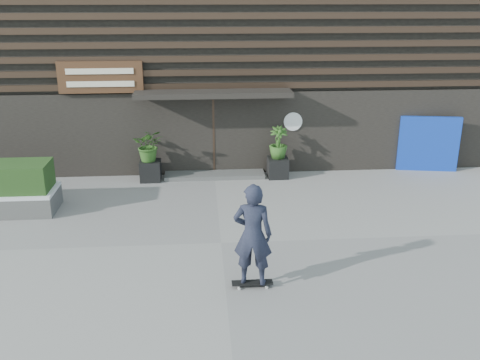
{
  "coord_description": "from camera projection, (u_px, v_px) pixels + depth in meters",
  "views": [
    {
      "loc": [
        -0.4,
        -10.81,
        5.26
      ],
      "look_at": [
        0.5,
        1.07,
        1.1
      ],
      "focal_mm": 40.1,
      "sensor_mm": 36.0,
      "label": 1
    }
  ],
  "objects": [
    {
      "name": "ground",
      "position": [
        221.0,
        243.0,
        11.94
      ],
      "size": [
        80.0,
        80.0,
        0.0
      ],
      "primitive_type": "plane",
      "color": "gray",
      "rests_on": "ground"
    },
    {
      "name": "entrance_step",
      "position": [
        215.0,
        175.0,
        16.25
      ],
      "size": [
        3.0,
        0.8,
        0.12
      ],
      "primitive_type": "cube",
      "color": "#484846",
      "rests_on": "ground"
    },
    {
      "name": "planter_pot_left",
      "position": [
        151.0,
        171.0,
        15.85
      ],
      "size": [
        0.6,
        0.6,
        0.6
      ],
      "primitive_type": "cube",
      "color": "black",
      "rests_on": "ground"
    },
    {
      "name": "bamboo_left",
      "position": [
        149.0,
        145.0,
        15.59
      ],
      "size": [
        0.86,
        0.75,
        0.96
      ],
      "primitive_type": "imported",
      "color": "#2D591E",
      "rests_on": "planter_pot_left"
    },
    {
      "name": "planter_pot_right",
      "position": [
        278.0,
        168.0,
        16.12
      ],
      "size": [
        0.6,
        0.6,
        0.6
      ],
      "primitive_type": "cube",
      "color": "black",
      "rests_on": "ground"
    },
    {
      "name": "bamboo_right",
      "position": [
        278.0,
        143.0,
        15.86
      ],
      "size": [
        0.54,
        0.54,
        0.96
      ],
      "primitive_type": "imported",
      "color": "#2D591E",
      "rests_on": "planter_pot_right"
    },
    {
      "name": "blue_tarp",
      "position": [
        429.0,
        144.0,
        16.56
      ],
      "size": [
        1.82,
        0.44,
        1.72
      ],
      "primitive_type": "cube",
      "rotation": [
        0.0,
        0.0,
        -0.17
      ],
      "color": "#0C2DA2",
      "rests_on": "ground"
    },
    {
      "name": "building",
      "position": [
        208.0,
        29.0,
        20.0
      ],
      "size": [
        18.0,
        11.0,
        8.0
      ],
      "color": "black",
      "rests_on": "ground"
    },
    {
      "name": "skateboarder",
      "position": [
        253.0,
        235.0,
        9.81
      ],
      "size": [
        0.8,
        0.61,
        2.07
      ],
      "color": "black",
      "rests_on": "ground"
    }
  ]
}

